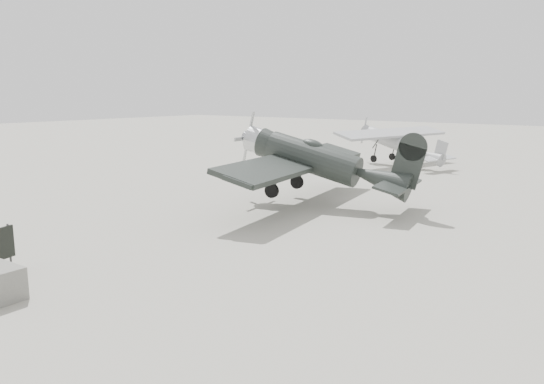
% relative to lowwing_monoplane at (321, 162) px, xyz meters
% --- Properties ---
extents(ground, '(160.00, 160.00, 0.00)m').
position_rel_lowwing_monoplane_xyz_m(ground, '(-0.94, -6.35, -2.07)').
color(ground, gray).
rests_on(ground, ground).
extents(lowwing_monoplane, '(8.76, 12.20, 3.92)m').
position_rel_lowwing_monoplane_xyz_m(lowwing_monoplane, '(0.00, 0.00, 0.00)').
color(lowwing_monoplane, black).
rests_on(lowwing_monoplane, ground).
extents(highwing_monoplane, '(7.49, 10.44, 2.96)m').
position_rel_lowwing_monoplane_xyz_m(highwing_monoplane, '(-2.89, 15.20, -0.22)').
color(highwing_monoplane, gray).
rests_on(highwing_monoplane, ground).
extents(sign_board, '(0.31, 0.94, 1.39)m').
position_rel_lowwing_monoplane_xyz_m(sign_board, '(-2.51, -13.62, -1.24)').
color(sign_board, '#333333').
rests_on(sign_board, ground).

